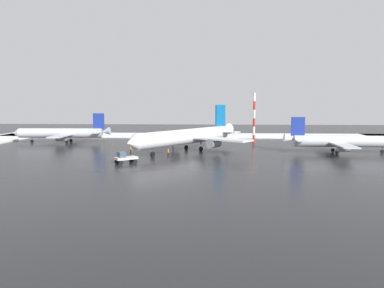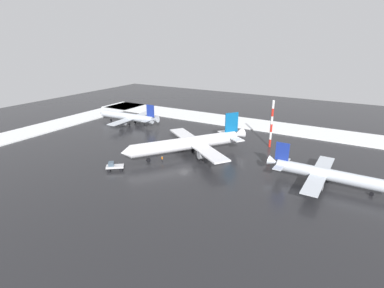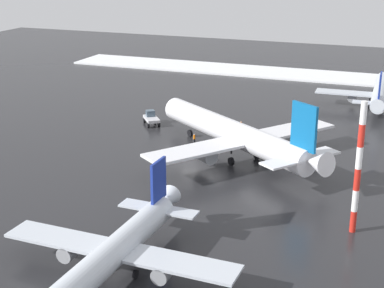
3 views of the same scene
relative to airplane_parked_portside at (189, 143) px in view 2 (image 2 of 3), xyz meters
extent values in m
plane|color=#232326|center=(-2.36, 6.59, -3.90)|extent=(240.00, 240.00, 0.00)
cube|color=white|center=(-2.36, -43.41, -3.69)|extent=(152.00, 16.00, 0.43)
cube|color=white|center=(64.64, 6.59, -3.69)|extent=(14.00, 116.00, 0.43)
cylinder|color=white|center=(0.56, 0.78, 0.00)|extent=(22.61, 29.32, 3.79)
cone|color=white|center=(11.12, 15.42, 0.00)|extent=(4.48, 4.27, 3.60)
cone|color=white|center=(-10.12, -14.03, 0.66)|extent=(4.94, 5.11, 3.68)
cube|color=white|center=(-8.80, 3.41, -0.34)|extent=(14.61, 12.44, 0.40)
cylinder|color=gray|center=(-6.67, 2.56, -1.45)|extent=(4.02, 4.37, 2.23)
cube|color=white|center=(6.02, -7.27, -0.34)|extent=(14.61, 12.44, 0.40)
cylinder|color=gray|center=(4.54, -5.51, -1.45)|extent=(4.02, 4.37, 2.23)
cube|color=#0C5999|center=(-8.55, -11.87, 4.79)|extent=(2.93, 3.85, 6.24)
cube|color=white|center=(-11.14, -9.73, 0.44)|extent=(6.03, 5.48, 0.27)
cube|color=white|center=(-5.71, -13.64, 0.44)|extent=(6.03, 5.48, 0.27)
cylinder|color=black|center=(7.40, 10.27, -1.67)|extent=(0.27, 0.27, 0.78)
cylinder|color=black|center=(7.40, 10.27, -3.29)|extent=(1.03, 1.22, 1.23)
cylinder|color=black|center=(-3.38, -0.50, -1.67)|extent=(0.27, 0.27, 0.78)
cylinder|color=black|center=(-3.38, -0.50, -3.29)|extent=(1.03, 1.22, 1.23)
cylinder|color=black|center=(0.60, -3.36, -1.67)|extent=(0.27, 0.27, 0.78)
cylinder|color=black|center=(0.60, -3.36, -3.29)|extent=(1.03, 1.22, 1.23)
cylinder|color=silver|center=(-39.37, 0.69, -0.96)|extent=(25.30, 3.53, 2.86)
cone|color=silver|center=(-25.58, 0.32, -0.45)|extent=(3.07, 2.51, 2.78)
cube|color=silver|center=(-37.03, -6.27, -1.21)|extent=(3.99, 11.03, 0.30)
cylinder|color=gray|center=(-37.41, -4.58, -2.05)|extent=(2.90, 1.76, 1.68)
cube|color=silver|center=(-36.67, 7.51, -1.21)|extent=(3.99, 11.03, 0.30)
cylinder|color=gray|center=(-37.13, 5.84, -2.05)|extent=(2.90, 1.76, 1.68)
cube|color=navy|center=(-27.60, 0.37, 2.66)|extent=(3.37, 0.39, 4.71)
cube|color=silver|center=(-27.84, -2.15, -0.62)|extent=(2.29, 4.09, 0.20)
cube|color=silver|center=(-27.70, 2.90, -0.62)|extent=(2.29, 4.09, 0.20)
cylinder|color=black|center=(-48.20, 0.92, -2.22)|extent=(0.20, 0.20, 0.59)
cylinder|color=black|center=(-48.20, 0.92, -3.44)|extent=(0.93, 0.32, 0.93)
cylinder|color=black|center=(-36.90, -1.23, -2.22)|extent=(0.20, 0.20, 0.59)
cylinder|color=black|center=(-36.90, -1.23, -3.44)|extent=(0.93, 0.32, 0.93)
cylinder|color=black|center=(-36.80, 2.47, -2.22)|extent=(0.20, 0.20, 0.59)
cylinder|color=black|center=(-36.80, 2.47, -3.44)|extent=(0.93, 0.32, 0.93)
cylinder|color=silver|center=(40.79, -18.46, -0.89)|extent=(25.90, 3.74, 2.93)
cone|color=silver|center=(54.73, -18.02, -0.89)|extent=(2.15, 2.84, 2.78)
cone|color=silver|center=(26.69, -18.91, -0.37)|extent=(3.15, 2.58, 2.85)
cube|color=silver|center=(37.99, -11.49, -1.15)|extent=(4.14, 11.30, 0.31)
cylinder|color=gray|center=(38.48, -13.20, -2.01)|extent=(2.98, 1.81, 1.72)
cube|color=silver|center=(38.44, -25.60, -1.15)|extent=(4.14, 11.30, 0.31)
cylinder|color=gray|center=(38.81, -23.86, -2.01)|extent=(2.98, 1.81, 1.72)
cube|color=navy|center=(28.75, -18.84, 2.81)|extent=(3.45, 0.42, 4.82)
cube|color=silver|center=(28.84, -16.25, -0.54)|extent=(2.37, 4.20, 0.21)
cube|color=silver|center=(29.00, -21.42, -0.54)|extent=(2.37, 4.20, 0.21)
cylinder|color=black|center=(49.83, -18.18, -2.18)|extent=(0.21, 0.21, 0.60)
cylinder|color=black|center=(49.83, -18.18, -3.43)|extent=(0.96, 0.33, 0.95)
cylinder|color=black|center=(38.15, -16.65, -2.18)|extent=(0.21, 0.21, 0.60)
cylinder|color=black|center=(38.15, -16.65, -3.43)|extent=(0.96, 0.33, 0.95)
cylinder|color=black|center=(38.27, -20.44, -2.18)|extent=(0.21, 0.21, 0.60)
cylinder|color=black|center=(38.27, -20.44, -3.43)|extent=(0.96, 0.33, 0.95)
cube|color=silver|center=(11.51, 19.41, -2.75)|extent=(4.98, 4.56, 0.50)
cube|color=#3F5160|center=(12.23, 19.97, -1.95)|extent=(2.03, 2.04, 1.10)
cylinder|color=black|center=(12.17, 21.17, -3.45)|extent=(0.91, 0.80, 0.90)
cylinder|color=black|center=(13.38, 19.61, -3.45)|extent=(0.91, 0.80, 0.90)
cylinder|color=black|center=(9.63, 19.20, -3.45)|extent=(0.91, 0.80, 0.90)
cylinder|color=black|center=(10.84, 17.64, -3.45)|extent=(0.91, 0.80, 0.90)
cylinder|color=black|center=(4.18, -3.56, -3.48)|extent=(0.16, 0.16, 0.85)
cylinder|color=black|center=(4.15, -3.76, -3.48)|extent=(0.16, 0.16, 0.85)
cylinder|color=orange|center=(4.17, -3.66, -2.74)|extent=(0.36, 0.36, 0.62)
sphere|color=tan|center=(4.17, -3.66, -2.31)|extent=(0.24, 0.24, 0.24)
cylinder|color=black|center=(14.04, 3.07, -3.48)|extent=(0.16, 0.16, 0.85)
cylinder|color=black|center=(14.04, 3.27, -3.48)|extent=(0.16, 0.16, 0.85)
cylinder|color=orange|center=(14.04, 3.17, -2.74)|extent=(0.36, 0.36, 0.62)
sphere|color=tan|center=(14.04, 3.17, -2.31)|extent=(0.24, 0.24, 0.24)
cylinder|color=black|center=(4.16, 8.17, -3.48)|extent=(0.16, 0.16, 0.85)
cylinder|color=black|center=(3.98, 8.24, -3.48)|extent=(0.16, 0.16, 0.85)
cylinder|color=orange|center=(4.07, 8.20, -2.74)|extent=(0.36, 0.36, 0.62)
sphere|color=tan|center=(4.07, 8.20, -2.31)|extent=(0.24, 0.24, 0.24)
cylinder|color=red|center=(-18.96, -19.91, -2.62)|extent=(0.70, 0.70, 2.56)
cylinder|color=white|center=(-18.96, -19.91, -0.06)|extent=(0.70, 0.70, 2.56)
cylinder|color=red|center=(-18.96, -19.91, 2.50)|extent=(0.70, 0.70, 2.56)
cylinder|color=white|center=(-18.96, -19.91, 5.07)|extent=(0.70, 0.70, 2.56)
cylinder|color=red|center=(-18.96, -19.91, 7.63)|extent=(0.70, 0.70, 2.56)
cylinder|color=white|center=(-18.96, -19.91, 10.19)|extent=(0.70, 0.70, 2.56)
camera|label=1|loc=(-6.16, 94.74, 8.85)|focal=35.00mm
camera|label=2|loc=(-43.16, 72.71, 29.29)|focal=28.00mm
camera|label=3|loc=(-82.04, -24.53, 26.98)|focal=55.00mm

